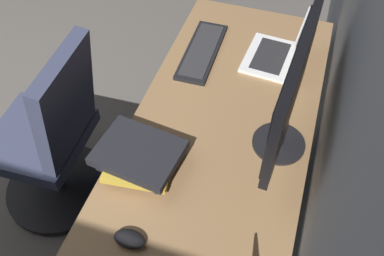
% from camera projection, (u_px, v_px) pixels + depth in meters
% --- Properties ---
extents(wall_back, '(5.09, 0.10, 2.60)m').
position_uv_depth(wall_back, '(380.00, 82.00, 1.00)').
color(wall_back, '#8C939E').
rests_on(wall_back, ground).
extents(desk, '(2.07, 0.70, 0.73)m').
position_uv_depth(desk, '(205.00, 180.00, 1.58)').
color(desk, '#936D47').
rests_on(desk, ground).
extents(drawer_pedestal, '(0.40, 0.51, 0.69)m').
position_uv_depth(drawer_pedestal, '(222.00, 183.00, 1.94)').
color(drawer_pedestal, '#936D47').
rests_on(drawer_pedestal, ground).
extents(monitor_primary, '(0.58, 0.20, 0.46)m').
position_uv_depth(monitor_primary, '(290.00, 95.00, 1.40)').
color(monitor_primary, black).
rests_on(monitor_primary, desk).
extents(laptop_left, '(0.30, 0.29, 0.21)m').
position_uv_depth(laptop_left, '(283.00, 53.00, 1.87)').
color(laptop_left, white).
rests_on(laptop_left, desk).
extents(keyboard_main, '(0.42, 0.15, 0.02)m').
position_uv_depth(keyboard_main, '(202.00, 51.00, 1.94)').
color(keyboard_main, black).
rests_on(keyboard_main, desk).
extents(mouse_main, '(0.06, 0.10, 0.03)m').
position_uv_depth(mouse_main, '(129.00, 239.00, 1.34)').
color(mouse_main, black).
rests_on(mouse_main, desk).
extents(book_stack_near, '(0.27, 0.32, 0.08)m').
position_uv_depth(book_stack_near, '(139.00, 157.00, 1.51)').
color(book_stack_near, black).
rests_on(book_stack_near, desk).
extents(office_chair, '(0.56, 0.56, 0.97)m').
position_uv_depth(office_chair, '(53.00, 142.00, 1.96)').
color(office_chair, '#383D56').
rests_on(office_chair, ground).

